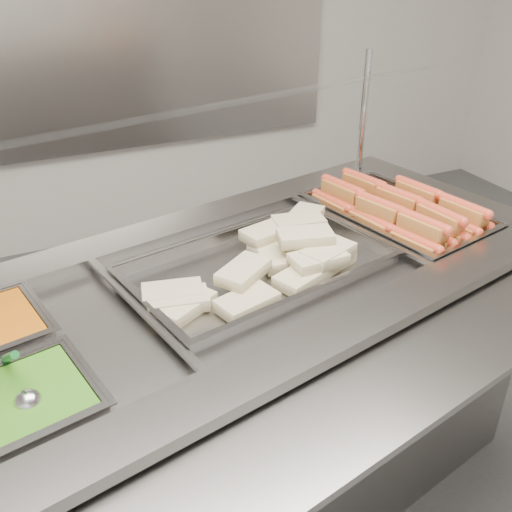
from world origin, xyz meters
name	(u,v)px	position (x,y,z in m)	size (l,w,h in m)	color
back_panel	(82,46)	(0.00, 2.45, 1.20)	(3.00, 0.04, 1.20)	#A09B96
steam_counter	(243,396)	(0.01, 0.31, 0.46)	(2.07, 1.24, 0.93)	gray
tray_rail	(384,388)	(0.12, -0.21, 0.87)	(1.87, 0.74, 0.05)	gray
sneeze_guard	(191,116)	(-0.04, 0.53, 1.30)	(1.72, 0.65, 0.45)	silver
pan_hotdogs	(396,222)	(0.64, 0.44, 0.88)	(0.46, 0.63, 0.10)	gray
pan_wraps	(259,270)	(0.07, 0.32, 0.90)	(0.77, 0.55, 0.07)	gray
pan_peas	(14,419)	(-0.61, 0.02, 0.88)	(0.35, 0.31, 0.10)	gray
hotdogs_in_buns	(399,211)	(0.62, 0.42, 0.93)	(0.41, 0.57, 0.12)	#A76023
tortilla_wraps	(272,261)	(0.10, 0.30, 0.93)	(0.67, 0.47, 0.10)	tan
serving_spoon	(25,394)	(-0.58, 0.03, 0.93)	(0.07, 0.18, 0.15)	silver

